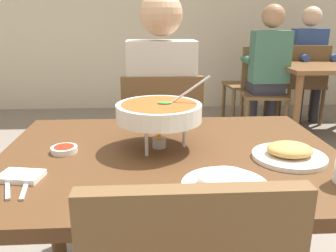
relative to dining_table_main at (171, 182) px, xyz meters
The scene contains 16 objects.
dining_table_main is the anchor object (origin of this frame).
chair_diner_main 0.74m from the dining_table_main, 90.00° to the left, with size 0.44×0.44×0.90m.
diner_main 0.77m from the dining_table_main, 90.00° to the left, with size 0.40×0.45×1.31m.
curry_bowl 0.25m from the dining_table_main, 124.60° to the left, with size 0.33×0.30×0.26m.
rice_plate 0.34m from the dining_table_main, 65.19° to the right, with size 0.24×0.24×0.06m.
appetizer_plate 0.42m from the dining_table_main, 11.75° to the right, with size 0.24×0.24×0.06m.
sauce_dish 0.39m from the dining_table_main, behind, with size 0.09×0.09×0.02m.
napkin_folded 0.50m from the dining_table_main, 158.03° to the right, with size 0.12×0.08×0.02m, color white.
fork_utensil 0.53m from the dining_table_main, 153.74° to the right, with size 0.01×0.17×0.01m, color silver.
spoon_utensil 0.49m from the dining_table_main, 151.08° to the right, with size 0.01×0.17×0.01m, color silver.
dining_table_far 2.88m from the dining_table_main, 52.55° to the left, with size 1.00×0.80×0.73m.
chair_bg_left 2.66m from the dining_table_main, 64.95° to the left, with size 0.49×0.49×0.90m.
chair_bg_middle 3.24m from the dining_table_main, 57.77° to the left, with size 0.50×0.50×0.90m.
chair_bg_corner 3.09m from the dining_table_main, 67.92° to the left, with size 0.47×0.47×0.90m.
patron_bg_left 2.56m from the dining_table_main, 63.94° to the left, with size 0.40×0.45×1.31m.
patron_bg_middle 3.35m from the dining_table_main, 57.82° to the left, with size 0.40×0.45×1.31m.
Camera 1 is at (-0.08, -1.13, 1.18)m, focal length 37.42 mm.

